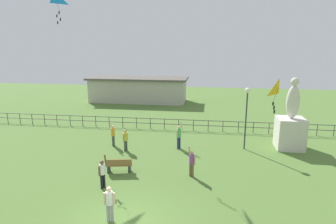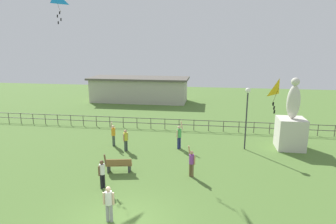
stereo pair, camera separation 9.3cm
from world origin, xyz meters
The scene contains 13 objects.
statue_monument centered at (9.13, 10.62, 1.56)m, with size 1.85×1.85×5.06m.
lamppost centered at (5.96, 9.95, 3.20)m, with size 0.36×0.36×4.39m.
park_bench centered at (-1.65, 4.91, 0.46)m, with size 1.55×0.69×0.85m.
person_0 centered at (2.54, 5.02, 0.90)m, with size 0.44×0.36×1.78m.
person_1 centered at (1.35, 9.35, 1.00)m, with size 0.44×0.46×1.98m.
person_2 centered at (-0.54, 0.21, 0.92)m, with size 0.48×0.30×1.60m.
person_3 centered at (-1.89, 2.97, 0.90)m, with size 0.38×0.42×1.79m.
person_4 centered at (-2.25, 8.33, 0.88)m, with size 0.28×0.42×1.53m.
person_5 centered at (-3.45, 9.23, 0.91)m, with size 0.29×0.47×1.82m.
kite_0 centered at (7.01, 5.72, 5.00)m, with size 0.83×0.93×1.91m.
kite_1 centered at (-7.32, 9.72, 10.21)m, with size 1.04×1.12×2.09m.
waterfront_railing centered at (-0.36, 14.00, 0.62)m, with size 36.02×0.06×0.95m.
pavilion_building centered at (-5.74, 26.00, 1.58)m, with size 12.60×4.62×3.12m.
Camera 1 is at (3.44, -10.19, 7.29)m, focal length 31.14 mm.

